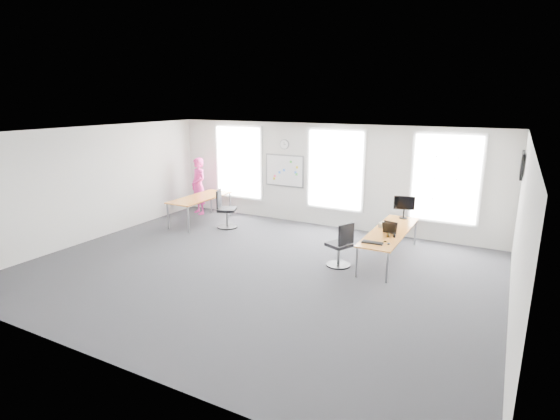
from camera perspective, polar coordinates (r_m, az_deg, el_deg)
The scene contains 24 objects.
floor at distance 9.78m, azimuth -3.22°, elevation -7.83°, with size 10.00×10.00×0.00m, color #2C2D32.
ceiling at distance 9.08m, azimuth -3.49°, elevation 9.98°, with size 10.00×10.00×0.00m, color silver.
wall_back at distance 12.83m, azimuth 6.01°, elevation 4.47°, with size 10.00×10.00×0.00m, color silver.
wall_front at distance 6.41m, azimuth -22.43°, elevation -6.79°, with size 10.00×10.00×0.00m, color silver.
wall_left at distance 12.62m, azimuth -23.17°, elevation 3.21°, with size 10.00×10.00×0.00m, color silver.
wall_right at distance 8.03m, azimuth 28.84°, elevation -3.32°, with size 10.00×10.00×0.00m, color silver.
window_left at distance 14.16m, azimuth -5.39°, elevation 6.24°, with size 1.60×0.06×2.20m, color white.
window_mid at distance 12.66m, azimuth 7.24°, elevation 5.22°, with size 1.60×0.06×2.20m, color white.
window_right at distance 11.94m, azimuth 20.82°, elevation 3.84°, with size 1.60×0.06×2.20m, color white.
desk_right at distance 10.49m, azimuth 14.14°, elevation -2.88°, with size 0.77×2.89×0.70m.
desk_left at distance 13.44m, azimuth -10.39°, elevation 1.42°, with size 0.87×2.18×0.80m.
chair_right at distance 9.91m, azimuth 7.95°, elevation -4.85°, with size 0.62×0.62×1.03m.
chair_left at distance 12.85m, azimuth -7.22°, elevation -0.15°, with size 0.67×0.67×1.12m.
person at distance 14.46m, azimuth -10.58°, elevation 3.11°, with size 0.67×0.44×1.85m, color #E52F8F.
whiteboard at distance 13.35m, azimuth 0.58°, elevation 5.16°, with size 1.20×0.03×0.90m, color white.
wall_clock at distance 13.24m, azimuth 0.59°, elevation 8.57°, with size 0.30×0.30×0.04m, color gray.
tv at distance 10.81m, azimuth 29.10°, elevation 5.17°, with size 0.06×0.90×0.55m, color black.
keyboard at distance 9.51m, azimuth 11.98°, elevation -4.20°, with size 0.45×0.16×0.02m, color black.
mouse at distance 9.48m, azimuth 14.00°, elevation -4.31°, with size 0.06×0.10×0.04m, color black.
lens_cap at distance 9.67m, azimuth 13.55°, elevation -4.02°, with size 0.07×0.07×0.01m, color black.
headphones at distance 10.00m, azimuth 14.31°, elevation -3.18°, with size 0.18×0.10×0.10m.
laptop_sleeve at distance 10.23m, azimuth 14.13°, elevation -2.28°, with size 0.34×0.24×0.27m.
paper_stack at distance 10.68m, azimuth 13.80°, elevation -1.97°, with size 0.33×0.25×0.12m, color beige.
monitor at distance 11.54m, azimuth 15.92°, elevation 0.62°, with size 0.52×0.21×0.59m.
Camera 1 is at (4.74, -7.72, 3.70)m, focal length 28.00 mm.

